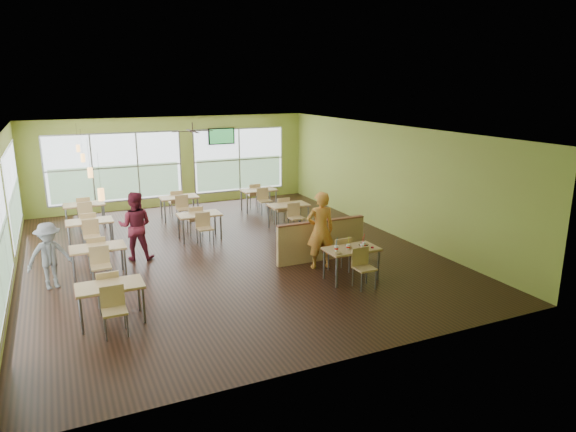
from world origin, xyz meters
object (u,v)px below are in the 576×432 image
object	(u,v)px
main_table	(351,253)
man_plaid	(320,230)
half_wall_divider	(321,240)
food_basket	(363,245)

from	to	relation	value
main_table	man_plaid	world-z (taller)	man_plaid
half_wall_divider	food_basket	distance (m)	1.49
food_basket	man_plaid	bearing A→B (deg)	121.85
main_table	food_basket	distance (m)	0.35
man_plaid	food_basket	size ratio (longest dim) A/B	8.27
man_plaid	food_basket	world-z (taller)	man_plaid
main_table	half_wall_divider	bearing A→B (deg)	90.00
half_wall_divider	main_table	bearing A→B (deg)	-90.00
food_basket	main_table	bearing A→B (deg)	-177.59
main_table	man_plaid	distance (m)	1.07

